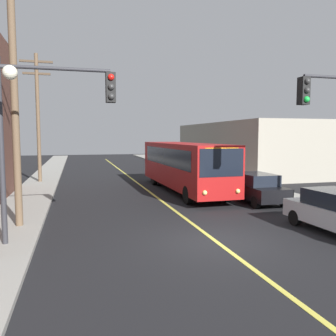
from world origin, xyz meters
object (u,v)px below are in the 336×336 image
city_bus (183,164)px  utility_pole_near (14,73)px  parked_car_black (256,187)px  traffic_signal_left_corner (51,116)px  utility_pole_mid (38,112)px  fire_hydrant (308,196)px

city_bus → utility_pole_near: utility_pole_near is taller
parked_car_black → traffic_signal_left_corner: size_ratio=0.74×
utility_pole_mid → fire_hydrant: bearing=-43.1°
utility_pole_mid → utility_pole_near: bearing=-87.9°
parked_car_black → city_bus: bearing=119.7°
city_bus → traffic_signal_left_corner: traffic_signal_left_corner is taller
city_bus → fire_hydrant: size_ratio=14.52×
utility_pole_mid → fire_hydrant: utility_pole_mid is taller
city_bus → utility_pole_near: (-9.06, -7.28, 4.24)m
utility_pole_mid → parked_car_black: bearing=-43.0°
city_bus → traffic_signal_left_corner: (-7.61, -9.67, 2.49)m
traffic_signal_left_corner → fire_hydrant: traffic_signal_left_corner is taller
parked_car_black → utility_pole_near: (-11.75, -2.54, 5.21)m
fire_hydrant → utility_pole_mid: bearing=136.9°
traffic_signal_left_corner → fire_hydrant: size_ratio=7.14×
city_bus → parked_car_black: (2.70, -4.74, -0.98)m
utility_pole_near → traffic_signal_left_corner: 3.30m
city_bus → fire_hydrant: city_bus is taller
utility_pole_mid → fire_hydrant: size_ratio=11.59×
city_bus → parked_car_black: bearing=-60.3°
utility_pole_near → utility_pole_mid: bearing=92.1°
utility_pole_near → utility_pole_mid: (-0.51, 13.99, -0.54)m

